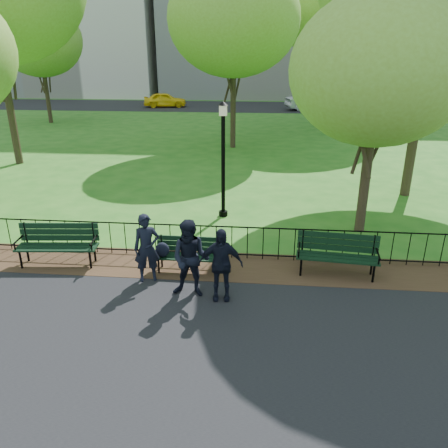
# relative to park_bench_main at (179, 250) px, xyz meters

# --- Properties ---
(ground) EXTENTS (120.00, 120.00, 0.00)m
(ground) POSITION_rel_park_bench_main_xyz_m (0.20, -1.18, -0.56)
(ground) COLOR #26681B
(asphalt_path) EXTENTS (60.00, 9.20, 0.01)m
(asphalt_path) POSITION_rel_park_bench_main_xyz_m (0.20, -4.58, -0.55)
(asphalt_path) COLOR black
(asphalt_path) RESTS_ON ground
(dirt_strip) EXTENTS (60.00, 1.60, 0.01)m
(dirt_strip) POSITION_rel_park_bench_main_xyz_m (0.20, 0.32, -0.54)
(dirt_strip) COLOR #352715
(dirt_strip) RESTS_ON ground
(far_street) EXTENTS (70.00, 9.00, 0.01)m
(far_street) POSITION_rel_park_bench_main_xyz_m (0.20, 33.82, -0.55)
(far_street) COLOR black
(far_street) RESTS_ON ground
(iron_fence) EXTENTS (24.06, 0.06, 1.00)m
(iron_fence) POSITION_rel_park_bench_main_xyz_m (0.20, 0.82, -0.06)
(iron_fence) COLOR black
(iron_fence) RESTS_ON ground
(park_bench_main) EXTENTS (1.63, 0.52, 0.92)m
(park_bench_main) POSITION_rel_park_bench_main_xyz_m (0.00, 0.00, 0.00)
(park_bench_main) COLOR black
(park_bench_main) RESTS_ON ground
(park_bench_left_a) EXTENTS (2.02, 0.78, 1.12)m
(park_bench_left_a) POSITION_rel_park_bench_main_xyz_m (-3.10, 0.14, 0.08)
(park_bench_left_a) COLOR black
(park_bench_left_a) RESTS_ON ground
(park_bench_right_a) EXTENTS (1.96, 0.78, 1.08)m
(park_bench_right_a) POSITION_rel_park_bench_main_xyz_m (3.77, 0.22, 0.06)
(park_bench_right_a) COLOR black
(park_bench_right_a) RESTS_ON ground
(lamppost) EXTENTS (0.33, 0.33, 3.63)m
(lamppost) POSITION_rel_park_bench_main_xyz_m (0.69, 3.93, 1.42)
(lamppost) COLOR black
(lamppost) RESTS_ON ground
(tree_near_e) EXTENTS (4.71, 4.71, 6.56)m
(tree_near_e) POSITION_rel_park_bench_main_xyz_m (4.87, 3.06, 4.00)
(tree_near_e) COLOR #2D2116
(tree_near_e) RESTS_ON ground
(tree_far_c) EXTENTS (6.72, 6.72, 9.36)m
(tree_far_c) POSITION_rel_park_bench_main_xyz_m (0.19, 14.79, 5.95)
(tree_far_c) COLOR #2D2116
(tree_far_c) RESTS_ON ground
(tree_far_e) EXTENTS (8.05, 8.05, 11.22)m
(tree_far_e) POSITION_rel_park_bench_main_xyz_m (6.24, 21.52, 7.24)
(tree_far_e) COLOR #2D2116
(tree_far_e) RESTS_ON ground
(tree_far_w) EXTENTS (5.92, 5.92, 8.25)m
(tree_far_w) POSITION_rel_park_bench_main_xyz_m (-14.04, 22.46, 5.17)
(tree_far_w) COLOR #2D2116
(tree_far_w) RESTS_ON ground
(person_left) EXTENTS (0.68, 0.55, 1.62)m
(person_left) POSITION_rel_park_bench_main_xyz_m (-0.65, -0.51, 0.27)
(person_left) COLOR black
(person_left) RESTS_ON asphalt_path
(person_mid) EXTENTS (0.88, 0.52, 1.74)m
(person_mid) POSITION_rel_park_bench_main_xyz_m (0.46, -1.09, 0.33)
(person_mid) COLOR black
(person_mid) RESTS_ON asphalt_path
(person_right) EXTENTS (0.98, 0.45, 1.62)m
(person_right) POSITION_rel_park_bench_main_xyz_m (1.11, -1.17, 0.27)
(person_right) COLOR black
(person_right) RESTS_ON asphalt_path
(taxi) EXTENTS (4.21, 2.32, 1.35)m
(taxi) POSITION_rel_park_bench_main_xyz_m (-7.59, 32.66, 0.13)
(taxi) COLOR yellow
(taxi) RESTS_ON far_street
(sedan_silver) EXTENTS (4.94, 2.83, 1.54)m
(sedan_silver) POSITION_rel_park_bench_main_xyz_m (6.08, 31.77, 0.23)
(sedan_silver) COLOR #ACAEB4
(sedan_silver) RESTS_ON far_street
(sedan_dark) EXTENTS (5.85, 3.06, 1.62)m
(sedan_dark) POSITION_rel_park_bench_main_xyz_m (8.79, 31.68, 0.26)
(sedan_dark) COLOR black
(sedan_dark) RESTS_ON far_street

